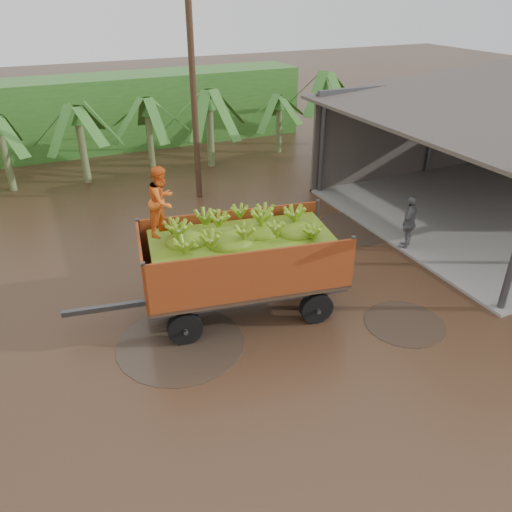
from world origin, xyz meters
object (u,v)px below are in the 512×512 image
(banana_trailer, at_px, (240,258))
(man_blue, at_px, (298,240))
(utility_pole, at_px, (193,91))
(man_grey, at_px, (409,223))

(banana_trailer, xyz_separation_m, man_blue, (2.54, 1.49, -0.69))
(banana_trailer, bearing_deg, utility_pole, 88.65)
(man_blue, relative_size, man_grey, 0.93)
(man_blue, bearing_deg, banana_trailer, 27.23)
(utility_pole, bearing_deg, man_grey, -56.54)
(utility_pole, bearing_deg, man_blue, -81.72)
(man_grey, distance_m, utility_pole, 9.14)
(banana_trailer, relative_size, man_blue, 4.24)
(banana_trailer, bearing_deg, man_grey, 18.27)
(banana_trailer, distance_m, man_grey, 6.39)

